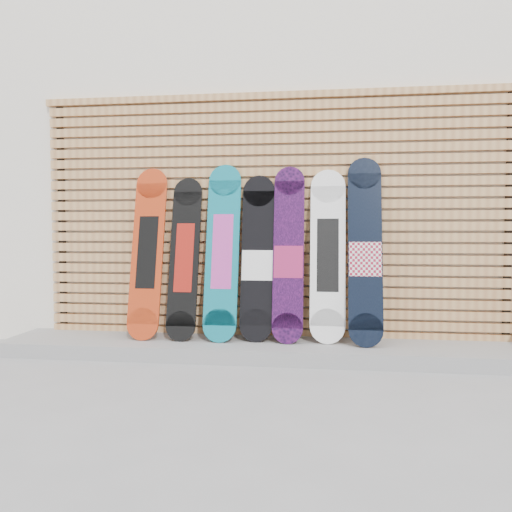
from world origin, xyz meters
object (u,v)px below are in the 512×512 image
(snowboard_1, at_px, (184,258))
(snowboard_5, at_px, (328,255))
(snowboard_3, at_px, (258,258))
(snowboard_4, at_px, (289,254))
(snowboard_2, at_px, (222,251))
(snowboard_6, at_px, (365,251))
(snowboard_0, at_px, (147,252))

(snowboard_1, distance_m, snowboard_5, 1.25)
(snowboard_3, xyz_separation_m, snowboard_4, (0.27, -0.02, 0.04))
(snowboard_2, distance_m, snowboard_5, 0.91)
(snowboard_4, bearing_deg, snowboard_6, -2.23)
(snowboard_1, height_order, snowboard_3, snowboard_3)
(snowboard_5, height_order, snowboard_6, snowboard_6)
(snowboard_2, relative_size, snowboard_3, 1.07)
(snowboard_2, distance_m, snowboard_4, 0.58)
(snowboard_0, xyz_separation_m, snowboard_2, (0.68, 0.00, 0.01))
(snowboard_2, xyz_separation_m, snowboard_6, (1.22, -0.02, 0.01))
(snowboard_0, distance_m, snowboard_5, 1.59)
(snowboard_2, xyz_separation_m, snowboard_5, (0.91, 0.03, -0.03))
(snowboard_5, distance_m, snowboard_6, 0.31)
(snowboard_3, relative_size, snowboard_5, 0.97)
(snowboard_1, xyz_separation_m, snowboard_3, (0.65, 0.03, -0.00))
(snowboard_0, xyz_separation_m, snowboard_4, (1.25, 0.01, -0.01))
(snowboard_4, relative_size, snowboard_6, 0.96)
(snowboard_4, bearing_deg, snowboard_2, -179.12)
(snowboard_2, distance_m, snowboard_3, 0.31)
(snowboard_4, relative_size, snowboard_5, 1.02)
(snowboard_6, bearing_deg, snowboard_5, 170.94)
(snowboard_1, xyz_separation_m, snowboard_6, (1.56, -0.02, 0.07))
(snowboard_1, relative_size, snowboard_6, 0.90)
(snowboard_1, xyz_separation_m, snowboard_4, (0.92, 0.01, 0.03))
(snowboard_2, height_order, snowboard_5, snowboard_2)
(snowboard_6, bearing_deg, snowboard_1, 179.36)
(snowboard_2, xyz_separation_m, snowboard_3, (0.31, 0.03, -0.06))
(snowboard_0, height_order, snowboard_3, snowboard_0)
(snowboard_5, bearing_deg, snowboard_6, -9.06)
(snowboard_2, bearing_deg, snowboard_1, 179.80)
(snowboard_0, xyz_separation_m, snowboard_1, (0.34, 0.00, -0.05))
(snowboard_2, bearing_deg, snowboard_0, -179.84)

